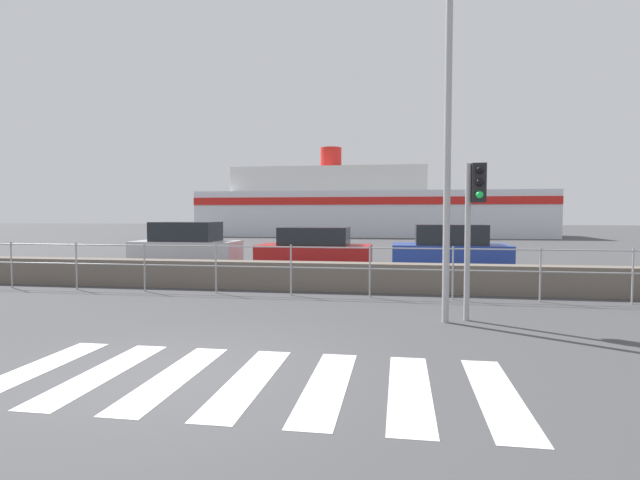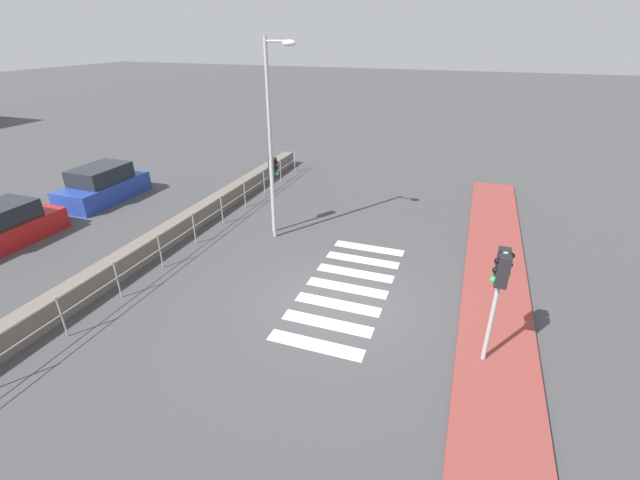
{
  "view_description": "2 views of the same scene",
  "coord_description": "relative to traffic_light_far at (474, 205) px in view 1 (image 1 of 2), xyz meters",
  "views": [
    {
      "loc": [
        2.49,
        -5.35,
        1.9
      ],
      "look_at": [
        1.31,
        2.0,
        1.5
      ],
      "focal_mm": 28.0,
      "sensor_mm": 36.0,
      "label": 1
    },
    {
      "loc": [
        -9.49,
        -2.83,
        6.8
      ],
      "look_at": [
        1.25,
        1.0,
        1.2
      ],
      "focal_mm": 24.0,
      "sensor_mm": 36.0,
      "label": 2
    }
  ],
  "objects": [
    {
      "name": "ground_plane",
      "position": [
        -3.77,
        -3.7,
        -2.04
      ],
      "size": [
        160.0,
        160.0,
        0.0
      ],
      "primitive_type": "plane",
      "color": "#424244"
    },
    {
      "name": "crosswalk",
      "position": [
        -2.96,
        -3.7,
        -2.03
      ],
      "size": [
        5.85,
        2.4,
        0.01
      ],
      "color": "silver",
      "rests_on": "ground_plane"
    },
    {
      "name": "seawall",
      "position": [
        -3.77,
        3.06,
        -1.69
      ],
      "size": [
        24.3,
        0.55,
        0.69
      ],
      "color": "#6B6056",
      "rests_on": "ground_plane"
    },
    {
      "name": "harbor_fence",
      "position": [
        -3.77,
        2.19,
        -1.26
      ],
      "size": [
        21.91,
        0.04,
        1.18
      ],
      "color": "#9EA0A3",
      "rests_on": "ground_plane"
    },
    {
      "name": "traffic_light_far",
      "position": [
        0.0,
        0.0,
        0.0
      ],
      "size": [
        0.34,
        0.32,
        2.77
      ],
      "color": "#9EA0A3",
      "rests_on": "ground_plane"
    },
    {
      "name": "streetlamp",
      "position": [
        -0.49,
        -0.39,
        2.04
      ],
      "size": [
        0.32,
        1.05,
        6.67
      ],
      "color": "#9EA0A3",
      "rests_on": "ground_plane"
    },
    {
      "name": "ferry_boat",
      "position": [
        -4.46,
        33.59,
        0.4
      ],
      "size": [
        28.45,
        7.78,
        7.51
      ],
      "color": "silver",
      "rests_on": "ground_plane"
    },
    {
      "name": "parked_car_silver",
      "position": [
        -9.18,
        8.53,
        -1.36
      ],
      "size": [
        3.88,
        1.75,
        1.58
      ],
      "color": "#BCBCC1",
      "rests_on": "ground_plane"
    },
    {
      "name": "parked_car_red",
      "position": [
        -4.31,
        8.53,
        -1.44
      ],
      "size": [
        4.04,
        1.8,
        1.4
      ],
      "color": "#B21919",
      "rests_on": "ground_plane"
    },
    {
      "name": "parked_car_blue",
      "position": [
        0.43,
        8.53,
        -1.39
      ],
      "size": [
        3.91,
        1.83,
        1.52
      ],
      "color": "#233D9E",
      "rests_on": "ground_plane"
    }
  ]
}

